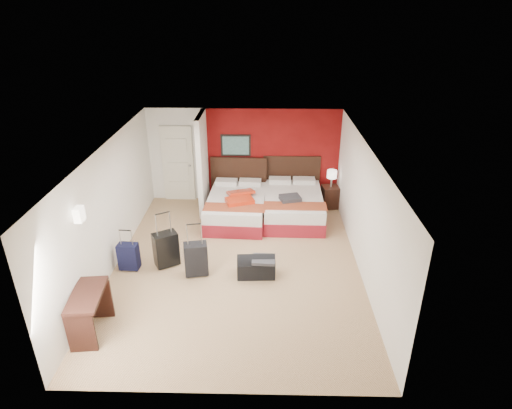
{
  "coord_description": "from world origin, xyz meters",
  "views": [
    {
      "loc": [
        0.57,
        -7.53,
        5.0
      ],
      "look_at": [
        0.38,
        0.8,
        1.0
      ],
      "focal_mm": 30.27,
      "sensor_mm": 36.0,
      "label": 1
    }
  ],
  "objects_px": {
    "red_suitcase_open": "(240,197)",
    "nightstand": "(330,197)",
    "table_lamp": "(332,179)",
    "bed_left": "(237,208)",
    "duffel_bag": "(256,267)",
    "bed_right": "(293,207)",
    "suitcase_black": "(166,250)",
    "suitcase_navy": "(129,257)",
    "suitcase_charcoal": "(196,260)",
    "desk": "(90,314)"
  },
  "relations": [
    {
      "from": "bed_left",
      "to": "red_suitcase_open",
      "type": "height_order",
      "value": "red_suitcase_open"
    },
    {
      "from": "duffel_bag",
      "to": "bed_left",
      "type": "bearing_deg",
      "value": 99.63
    },
    {
      "from": "table_lamp",
      "to": "suitcase_charcoal",
      "type": "height_order",
      "value": "table_lamp"
    },
    {
      "from": "bed_left",
      "to": "suitcase_navy",
      "type": "height_order",
      "value": "bed_left"
    },
    {
      "from": "bed_left",
      "to": "duffel_bag",
      "type": "bearing_deg",
      "value": -74.46
    },
    {
      "from": "desk",
      "to": "suitcase_charcoal",
      "type": "bearing_deg",
      "value": 43.34
    },
    {
      "from": "bed_right",
      "to": "suitcase_black",
      "type": "xyz_separation_m",
      "value": [
        -2.71,
        -2.2,
        0.05
      ]
    },
    {
      "from": "red_suitcase_open",
      "to": "table_lamp",
      "type": "distance_m",
      "value": 2.47
    },
    {
      "from": "bed_left",
      "to": "red_suitcase_open",
      "type": "distance_m",
      "value": 0.38
    },
    {
      "from": "red_suitcase_open",
      "to": "suitcase_charcoal",
      "type": "bearing_deg",
      "value": -127.39
    },
    {
      "from": "bed_left",
      "to": "desk",
      "type": "bearing_deg",
      "value": -114.05
    },
    {
      "from": "desk",
      "to": "suitcase_navy",
      "type": "bearing_deg",
      "value": 81.72
    },
    {
      "from": "red_suitcase_open",
      "to": "suitcase_black",
      "type": "bearing_deg",
      "value": -144.7
    },
    {
      "from": "table_lamp",
      "to": "duffel_bag",
      "type": "height_order",
      "value": "table_lamp"
    },
    {
      "from": "bed_right",
      "to": "suitcase_navy",
      "type": "bearing_deg",
      "value": -144.65
    },
    {
      "from": "bed_left",
      "to": "duffel_bag",
      "type": "height_order",
      "value": "bed_left"
    },
    {
      "from": "nightstand",
      "to": "suitcase_charcoal",
      "type": "bearing_deg",
      "value": -141.78
    },
    {
      "from": "table_lamp",
      "to": "red_suitcase_open",
      "type": "bearing_deg",
      "value": -159.66
    },
    {
      "from": "nightstand",
      "to": "desk",
      "type": "xyz_separation_m",
      "value": [
        -4.51,
        -4.88,
        0.11
      ]
    },
    {
      "from": "bed_left",
      "to": "suitcase_navy",
      "type": "xyz_separation_m",
      "value": [
        -2.03,
        -2.26,
        -0.03
      ]
    },
    {
      "from": "suitcase_navy",
      "to": "bed_right",
      "type": "bearing_deg",
      "value": 38.49
    },
    {
      "from": "bed_left",
      "to": "table_lamp",
      "type": "distance_m",
      "value": 2.58
    },
    {
      "from": "suitcase_charcoal",
      "to": "red_suitcase_open",
      "type": "bearing_deg",
      "value": 60.91
    },
    {
      "from": "table_lamp",
      "to": "bed_left",
      "type": "bearing_deg",
      "value": -162.57
    },
    {
      "from": "red_suitcase_open",
      "to": "nightstand",
      "type": "relative_size",
      "value": 1.52
    },
    {
      "from": "red_suitcase_open",
      "to": "desk",
      "type": "xyz_separation_m",
      "value": [
        -2.2,
        -4.02,
        -0.26
      ]
    },
    {
      "from": "bed_right",
      "to": "suitcase_black",
      "type": "height_order",
      "value": "suitcase_black"
    },
    {
      "from": "nightstand",
      "to": "suitcase_navy",
      "type": "distance_m",
      "value": 5.37
    },
    {
      "from": "suitcase_charcoal",
      "to": "desk",
      "type": "height_order",
      "value": "desk"
    },
    {
      "from": "table_lamp",
      "to": "suitcase_navy",
      "type": "height_order",
      "value": "table_lamp"
    },
    {
      "from": "nightstand",
      "to": "suitcase_black",
      "type": "xyz_separation_m",
      "value": [
        -3.72,
        -2.85,
        0.07
      ]
    },
    {
      "from": "suitcase_black",
      "to": "suitcase_navy",
      "type": "height_order",
      "value": "suitcase_black"
    },
    {
      "from": "red_suitcase_open",
      "to": "suitcase_black",
      "type": "height_order",
      "value": "same"
    },
    {
      "from": "bed_left",
      "to": "suitcase_charcoal",
      "type": "height_order",
      "value": "suitcase_charcoal"
    },
    {
      "from": "duffel_bag",
      "to": "desk",
      "type": "xyz_separation_m",
      "value": [
        -2.64,
        -1.7,
        0.21
      ]
    },
    {
      "from": "table_lamp",
      "to": "suitcase_charcoal",
      "type": "bearing_deg",
      "value": -133.95
    },
    {
      "from": "nightstand",
      "to": "table_lamp",
      "type": "height_order",
      "value": "table_lamp"
    },
    {
      "from": "bed_right",
      "to": "desk",
      "type": "relative_size",
      "value": 2.15
    },
    {
      "from": "bed_left",
      "to": "suitcase_black",
      "type": "relative_size",
      "value": 2.82
    },
    {
      "from": "bed_left",
      "to": "nightstand",
      "type": "height_order",
      "value": "bed_left"
    },
    {
      "from": "bed_left",
      "to": "table_lamp",
      "type": "xyz_separation_m",
      "value": [
        2.41,
        0.76,
        0.5
      ]
    },
    {
      "from": "bed_right",
      "to": "suitcase_black",
      "type": "relative_size",
      "value": 2.87
    },
    {
      "from": "red_suitcase_open",
      "to": "desk",
      "type": "bearing_deg",
      "value": -138.28
    },
    {
      "from": "suitcase_navy",
      "to": "suitcase_charcoal",
      "type": "bearing_deg",
      "value": -2.39
    },
    {
      "from": "bed_right",
      "to": "duffel_bag",
      "type": "distance_m",
      "value": 2.67
    },
    {
      "from": "duffel_bag",
      "to": "suitcase_charcoal",
      "type": "bearing_deg",
      "value": 176.76
    },
    {
      "from": "nightstand",
      "to": "duffel_bag",
      "type": "bearing_deg",
      "value": -128.36
    },
    {
      "from": "red_suitcase_open",
      "to": "nightstand",
      "type": "distance_m",
      "value": 2.49
    },
    {
      "from": "bed_right",
      "to": "table_lamp",
      "type": "distance_m",
      "value": 1.3
    },
    {
      "from": "duffel_bag",
      "to": "desk",
      "type": "bearing_deg",
      "value": -150.14
    }
  ]
}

